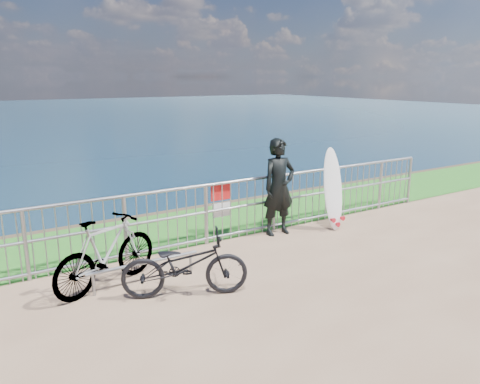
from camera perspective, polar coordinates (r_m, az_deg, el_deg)
grass_strip at (r=9.75m, az=-4.49°, el=-3.83°), size 120.00×120.00×0.00m
railing at (r=8.67m, az=-1.11°, el=-2.11°), size 10.06×0.10×1.13m
surfer at (r=8.91m, az=4.77°, el=0.60°), size 0.70×0.47×1.86m
surfboard at (r=9.43m, az=11.30°, el=0.02°), size 0.47×0.42×1.64m
bicycle_near at (r=6.54m, az=-6.73°, el=-8.82°), size 1.83×1.23×0.91m
bicycle_far at (r=6.99m, az=-15.99°, el=-7.10°), size 1.82×1.13×1.06m
bike_rack at (r=7.05m, az=-11.59°, el=-8.73°), size 1.69×0.05×0.35m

